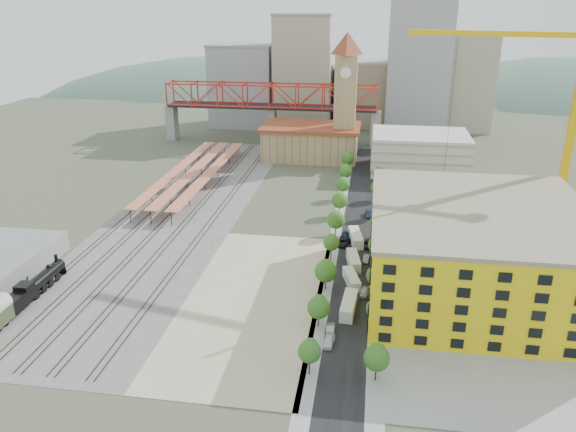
# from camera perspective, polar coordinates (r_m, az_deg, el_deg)

# --- Properties ---
(ground) EXTENTS (400.00, 400.00, 0.00)m
(ground) POSITION_cam_1_polar(r_m,az_deg,el_deg) (146.62, 0.59, -2.50)
(ground) COLOR #474C38
(ground) RESTS_ON ground
(ballast_strip) EXTENTS (36.00, 165.00, 0.06)m
(ballast_strip) POSITION_cam_1_polar(r_m,az_deg,el_deg) (170.60, -10.62, 0.62)
(ballast_strip) COLOR #605E59
(ballast_strip) RESTS_ON ground
(dirt_lot) EXTENTS (28.00, 67.00, 0.06)m
(dirt_lot) POSITION_cam_1_polar(r_m,az_deg,el_deg) (119.49, -3.50, -8.38)
(dirt_lot) COLOR tan
(dirt_lot) RESTS_ON ground
(street_asphalt) EXTENTS (12.00, 170.00, 0.06)m
(street_asphalt) POSITION_cam_1_polar(r_m,az_deg,el_deg) (159.25, 7.07, -0.68)
(street_asphalt) COLOR black
(street_asphalt) RESTS_ON ground
(sidewalk_west) EXTENTS (3.00, 170.00, 0.04)m
(sidewalk_west) POSITION_cam_1_polar(r_m,az_deg,el_deg) (159.45, 5.09, -0.58)
(sidewalk_west) COLOR gray
(sidewalk_west) RESTS_ON ground
(sidewalk_east) EXTENTS (3.00, 170.00, 0.04)m
(sidewalk_east) POSITION_cam_1_polar(r_m,az_deg,el_deg) (159.26, 9.04, -0.79)
(sidewalk_east) COLOR gray
(sidewalk_east) RESTS_ON ground
(construction_pad) EXTENTS (50.00, 90.00, 0.06)m
(construction_pad) POSITION_cam_1_polar(r_m,az_deg,el_deg) (130.03, 19.44, -7.06)
(construction_pad) COLOR gray
(construction_pad) RESTS_ON ground
(rail_tracks) EXTENTS (26.56, 160.00, 0.18)m
(rail_tracks) POSITION_cam_1_polar(r_m,az_deg,el_deg) (171.15, -11.19, 0.69)
(rail_tracks) COLOR #382B23
(rail_tracks) RESTS_ON ground
(platform_canopies) EXTENTS (16.00, 80.00, 4.12)m
(platform_canopies) POSITION_cam_1_polar(r_m,az_deg,el_deg) (195.60, -9.51, 4.58)
(platform_canopies) COLOR #C86F4D
(platform_canopies) RESTS_ON ground
(station_hall) EXTENTS (38.00, 24.00, 13.10)m
(station_hall) POSITION_cam_1_polar(r_m,az_deg,el_deg) (222.48, 2.33, 7.59)
(station_hall) COLOR tan
(station_hall) RESTS_ON ground
(clock_tower) EXTENTS (12.00, 12.00, 52.00)m
(clock_tower) POSITION_cam_1_polar(r_m,az_deg,el_deg) (215.35, 5.88, 13.01)
(clock_tower) COLOR tan
(clock_tower) RESTS_ON ground
(parking_garage) EXTENTS (34.00, 26.00, 14.00)m
(parking_garage) POSITION_cam_1_polar(r_m,az_deg,el_deg) (210.18, 13.19, 6.32)
(parking_garage) COLOR silver
(parking_garage) RESTS_ON ground
(truss_bridge) EXTENTS (94.00, 9.60, 25.60)m
(truss_bridge) POSITION_cam_1_polar(r_m,az_deg,el_deg) (245.24, -1.75, 11.78)
(truss_bridge) COLOR gray
(truss_bridge) RESTS_ON ground
(construction_building) EXTENTS (44.60, 50.60, 18.80)m
(construction_building) POSITION_cam_1_polar(r_m,az_deg,el_deg) (125.47, 18.62, -3.23)
(construction_building) COLOR yellow
(construction_building) RESTS_ON ground
(street_trees) EXTENTS (15.40, 124.40, 8.00)m
(street_trees) POSITION_cam_1_polar(r_m,az_deg,el_deg) (150.02, 6.92, -2.10)
(street_trees) COLOR #205A1B
(street_trees) RESTS_ON ground
(skyline) EXTENTS (133.00, 46.00, 60.00)m
(skyline) POSITION_cam_1_polar(r_m,az_deg,el_deg) (277.85, 6.47, 13.59)
(skyline) COLOR #9EA0A3
(skyline) RESTS_ON ground
(distant_hills) EXTENTS (647.00, 264.00, 227.00)m
(distant_hills) POSITION_cam_1_polar(r_m,az_deg,el_deg) (417.46, 11.83, 1.35)
(distant_hills) COLOR #4C6B59
(distant_hills) RESTS_ON ground
(locomotive) EXTENTS (3.03, 23.38, 5.84)m
(locomotive) POSITION_cam_1_polar(r_m,az_deg,el_deg) (130.95, -24.29, -6.52)
(locomotive) COLOR black
(locomotive) RESTS_ON ground
(tower_crane) EXTENTS (55.20, 13.54, 59.80)m
(tower_crane) POSITION_cam_1_polar(r_m,az_deg,el_deg) (152.77, 25.92, 10.83)
(tower_crane) COLOR #E7AF0F
(tower_crane) RESTS_ON ground
(site_trailer_a) EXTENTS (3.31, 10.12, 2.73)m
(site_trailer_a) POSITION_cam_1_polar(r_m,az_deg,el_deg) (114.86, 6.19, -9.02)
(site_trailer_a) COLOR silver
(site_trailer_a) RESTS_ON ground
(site_trailer_b) EXTENTS (4.53, 9.02, 2.39)m
(site_trailer_b) POSITION_cam_1_polar(r_m,az_deg,el_deg) (125.26, 6.47, -6.40)
(site_trailer_b) COLOR silver
(site_trailer_b) RESTS_ON ground
(site_trailer_c) EXTENTS (3.95, 9.60, 2.55)m
(site_trailer_c) POSITION_cam_1_polar(r_m,az_deg,el_deg) (133.61, 6.66, -4.52)
(site_trailer_c) COLOR silver
(site_trailer_c) RESTS_ON ground
(site_trailer_d) EXTENTS (4.47, 10.43, 2.77)m
(site_trailer_d) POSITION_cam_1_polar(r_m,az_deg,el_deg) (145.87, 6.89, -2.20)
(site_trailer_d) COLOR silver
(site_trailer_d) RESTS_ON ground
(car_0) EXTENTS (2.33, 4.85, 1.60)m
(car_0) POSITION_cam_1_polar(r_m,az_deg,el_deg) (104.80, 4.15, -12.55)
(car_0) COLOR silver
(car_0) RESTS_ON ground
(car_1) EXTENTS (1.63, 4.38, 1.43)m
(car_1) POSITION_cam_1_polar(r_m,az_deg,el_deg) (108.03, 4.32, -11.47)
(car_1) COLOR gray
(car_1) RESTS_ON ground
(car_2) EXTENTS (3.42, 5.89, 1.54)m
(car_2) POSITION_cam_1_polar(r_m,az_deg,el_deg) (144.34, 5.65, -2.68)
(car_2) COLOR black
(car_2) RESTS_ON ground
(car_3) EXTENTS (2.57, 4.99, 1.38)m
(car_3) POSITION_cam_1_polar(r_m,az_deg,el_deg) (148.19, 5.75, -2.06)
(car_3) COLOR navy
(car_3) RESTS_ON ground
(car_4) EXTENTS (2.28, 4.57, 1.50)m
(car_4) POSITION_cam_1_polar(r_m,az_deg,el_deg) (121.35, 7.78, -7.67)
(car_4) COLOR #B9B9B9
(car_4) RESTS_ON ground
(car_5) EXTENTS (1.90, 4.28, 1.37)m
(car_5) POSITION_cam_1_polar(r_m,az_deg,el_deg) (136.29, 7.96, -4.33)
(car_5) COLOR gray
(car_5) RESTS_ON ground
(car_6) EXTENTS (2.70, 5.21, 1.40)m
(car_6) POSITION_cam_1_polar(r_m,az_deg,el_deg) (144.16, 8.03, -2.85)
(car_6) COLOR black
(car_6) RESTS_ON ground
(car_7) EXTENTS (2.33, 5.08, 1.44)m
(car_7) POSITION_cam_1_polar(r_m,az_deg,el_deg) (163.74, 8.19, 0.14)
(car_7) COLOR navy
(car_7) RESTS_ON ground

